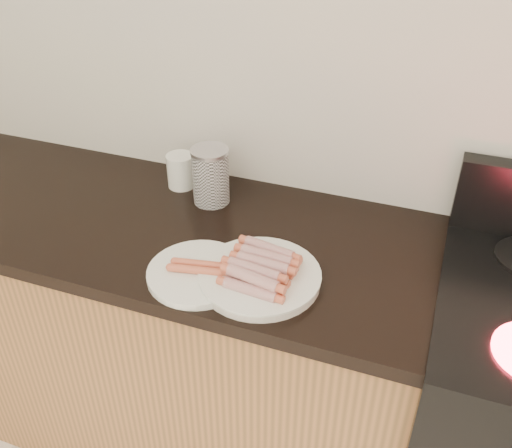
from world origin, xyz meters
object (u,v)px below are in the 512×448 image
(main_plate, at_px, (260,278))
(canister, at_px, (211,176))
(mug, at_px, (181,171))
(side_plate, at_px, (198,273))

(main_plate, bearing_deg, canister, 130.99)
(mug, bearing_deg, canister, -21.89)
(side_plate, height_order, canister, canister)
(canister, bearing_deg, main_plate, -49.01)
(side_plate, bearing_deg, main_plate, 12.95)
(side_plate, xyz_separation_m, canister, (-0.11, 0.33, 0.08))
(side_plate, bearing_deg, mug, 121.47)
(canister, height_order, mug, canister)
(canister, distance_m, mug, 0.14)
(side_plate, distance_m, mug, 0.45)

